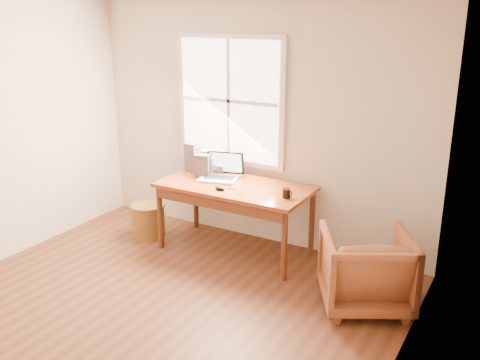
{
  "coord_description": "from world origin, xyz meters",
  "views": [
    {
      "loc": [
        2.68,
        -2.77,
        2.49
      ],
      "look_at": [
        0.15,
        1.65,
        0.87
      ],
      "focal_mm": 40.0,
      "sensor_mm": 36.0,
      "label": 1
    }
  ],
  "objects_px": {
    "laptop": "(218,165)",
    "coffee_mug": "(286,193)",
    "armchair": "(366,269)",
    "cd_stack_a": "(209,162)",
    "wicker_stool": "(148,221)",
    "desk": "(235,187)"
  },
  "relations": [
    {
      "from": "desk",
      "to": "coffee_mug",
      "type": "height_order",
      "value": "coffee_mug"
    },
    {
      "from": "armchair",
      "to": "cd_stack_a",
      "type": "relative_size",
      "value": 2.79
    },
    {
      "from": "coffee_mug",
      "to": "armchair",
      "type": "bearing_deg",
      "value": 2.41
    },
    {
      "from": "laptop",
      "to": "coffee_mug",
      "type": "height_order",
      "value": "laptop"
    },
    {
      "from": "armchair",
      "to": "cd_stack_a",
      "type": "distance_m",
      "value": 2.17
    },
    {
      "from": "desk",
      "to": "armchair",
      "type": "relative_size",
      "value": 2.1
    },
    {
      "from": "coffee_mug",
      "to": "wicker_stool",
      "type": "bearing_deg",
      "value": -157.06
    },
    {
      "from": "laptop",
      "to": "coffee_mug",
      "type": "relative_size",
      "value": 5.15
    },
    {
      "from": "wicker_stool",
      "to": "cd_stack_a",
      "type": "distance_m",
      "value": 0.99
    },
    {
      "from": "laptop",
      "to": "cd_stack_a",
      "type": "bearing_deg",
      "value": 128.6
    },
    {
      "from": "desk",
      "to": "wicker_stool",
      "type": "xyz_separation_m",
      "value": [
        -1.07,
        -0.15,
        -0.54
      ]
    },
    {
      "from": "laptop",
      "to": "cd_stack_a",
      "type": "xyz_separation_m",
      "value": [
        -0.22,
        0.15,
        -0.03
      ]
    },
    {
      "from": "laptop",
      "to": "cd_stack_a",
      "type": "distance_m",
      "value": 0.27
    },
    {
      "from": "armchair",
      "to": "laptop",
      "type": "xyz_separation_m",
      "value": [
        -1.79,
        0.45,
        0.57
      ]
    },
    {
      "from": "desk",
      "to": "wicker_stool",
      "type": "distance_m",
      "value": 1.21
    },
    {
      "from": "wicker_stool",
      "to": "laptop",
      "type": "bearing_deg",
      "value": 13.41
    },
    {
      "from": "coffee_mug",
      "to": "cd_stack_a",
      "type": "distance_m",
      "value": 1.14
    },
    {
      "from": "laptop",
      "to": "coffee_mug",
      "type": "bearing_deg",
      "value": -24.92
    },
    {
      "from": "laptop",
      "to": "wicker_stool",
      "type": "bearing_deg",
      "value": 177.7
    },
    {
      "from": "wicker_stool",
      "to": "laptop",
      "type": "relative_size",
      "value": 0.81
    },
    {
      "from": "armchair",
      "to": "coffee_mug",
      "type": "bearing_deg",
      "value": -47.59
    },
    {
      "from": "cd_stack_a",
      "to": "laptop",
      "type": "bearing_deg",
      "value": -35.69
    }
  ]
}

